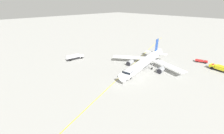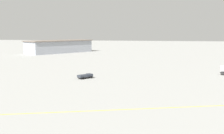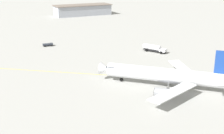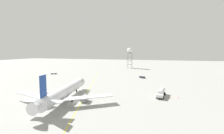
% 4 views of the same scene
% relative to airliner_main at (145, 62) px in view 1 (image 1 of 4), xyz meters
% --- Properties ---
extents(ground_plane, '(600.00, 600.00, 0.00)m').
position_rel_airliner_main_xyz_m(ground_plane, '(4.93, -0.04, -3.21)').
color(ground_plane, '#9E9E99').
extents(airliner_main, '(36.47, 39.46, 11.78)m').
position_rel_airliner_main_xyz_m(airliner_main, '(0.00, 0.00, 0.00)').
color(airliner_main, white).
rests_on(airliner_main, ground_plane).
extents(fire_tender_truck, '(11.29, 4.57, 2.50)m').
position_rel_airliner_main_xyz_m(fire_tender_truck, '(-27.05, -22.49, -1.67)').
color(fire_tender_truck, '#232326').
rests_on(fire_tender_truck, ground_plane).
extents(fuel_tanker_truck, '(3.65, 10.08, 2.87)m').
position_rel_airliner_main_xyz_m(fuel_tanker_truck, '(34.35, 17.09, -1.62)').
color(fuel_tanker_truck, '#232326').
rests_on(fuel_tanker_truck, ground_plane).
extents(ops_pickup_truck_extra, '(6.04, 3.35, 1.41)m').
position_rel_airliner_main_xyz_m(ops_pickup_truck_extra, '(-16.15, -28.23, -2.40)').
color(ops_pickup_truck_extra, '#232326').
rests_on(ops_pickup_truck_extra, ground_plane).
extents(taxiway_centreline, '(49.08, 148.39, 0.01)m').
position_rel_airliner_main_xyz_m(taxiway_centreline, '(5.34, 4.88, -3.20)').
color(taxiway_centreline, yellow).
rests_on(taxiway_centreline, ground_plane).
extents(safety_cone_near, '(0.36, 0.36, 0.55)m').
position_rel_airliner_main_xyz_m(safety_cone_near, '(37.90, 15.56, -2.93)').
color(safety_cone_near, orange).
rests_on(safety_cone_near, ground_plane).
extents(safety_cone_mid, '(0.36, 0.36, 0.55)m').
position_rel_airliner_main_xyz_m(safety_cone_mid, '(40.73, 16.69, -2.93)').
color(safety_cone_mid, orange).
rests_on(safety_cone_mid, ground_plane).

